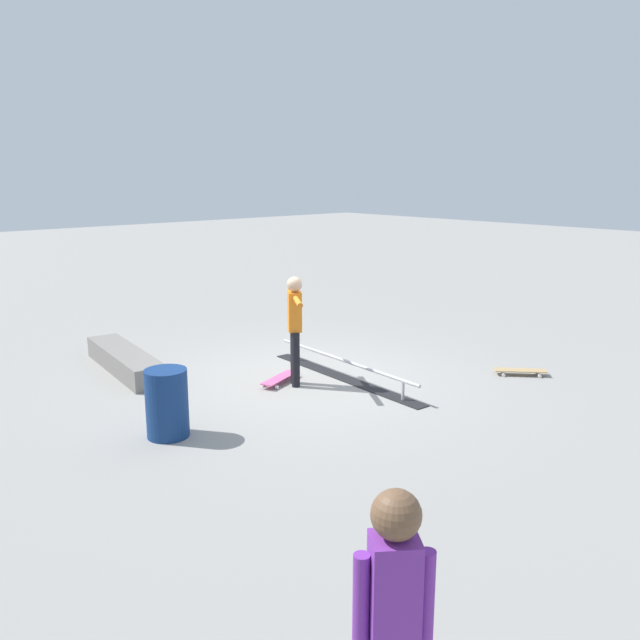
{
  "coord_description": "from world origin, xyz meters",
  "views": [
    {
      "loc": [
        -7.22,
        6.22,
        3.1
      ],
      "look_at": [
        -0.32,
        0.03,
        1.0
      ],
      "focal_mm": 36.76,
      "sensor_mm": 36.0,
      "label": 1
    }
  ],
  "objects_px": {
    "skate_ledge": "(125,361)",
    "bystander_purple_shirt": "(393,637)",
    "skateboard_main": "(280,378)",
    "grind_rail": "(344,370)",
    "loose_skateboard_natural": "(520,371)",
    "skater_main": "(295,323)",
    "trash_bin": "(167,403)"
  },
  "relations": [
    {
      "from": "skate_ledge",
      "to": "skateboard_main",
      "type": "relative_size",
      "value": 2.97
    },
    {
      "from": "skater_main",
      "to": "trash_bin",
      "type": "bearing_deg",
      "value": -45.83
    },
    {
      "from": "skateboard_main",
      "to": "trash_bin",
      "type": "height_order",
      "value": "trash_bin"
    },
    {
      "from": "skateboard_main",
      "to": "loose_skateboard_natural",
      "type": "xyz_separation_m",
      "value": [
        -2.21,
        -3.03,
        0.0
      ]
    },
    {
      "from": "grind_rail",
      "to": "loose_skateboard_natural",
      "type": "xyz_separation_m",
      "value": [
        -1.71,
        -2.17,
        -0.06
      ]
    },
    {
      "from": "grind_rail",
      "to": "skate_ledge",
      "type": "xyz_separation_m",
      "value": [
        2.63,
        2.32,
        0.03
      ]
    },
    {
      "from": "bystander_purple_shirt",
      "to": "trash_bin",
      "type": "height_order",
      "value": "bystander_purple_shirt"
    },
    {
      "from": "bystander_purple_shirt",
      "to": "trash_bin",
      "type": "xyz_separation_m",
      "value": [
        4.94,
        -1.53,
        -0.56
      ]
    },
    {
      "from": "skate_ledge",
      "to": "skater_main",
      "type": "xyz_separation_m",
      "value": [
        -2.35,
        -1.56,
        0.78
      ]
    },
    {
      "from": "bystander_purple_shirt",
      "to": "skater_main",
      "type": "bearing_deg",
      "value": 90.75
    },
    {
      "from": "skate_ledge",
      "to": "grind_rail",
      "type": "bearing_deg",
      "value": -138.6
    },
    {
      "from": "skater_main",
      "to": "loose_skateboard_natural",
      "type": "height_order",
      "value": "skater_main"
    },
    {
      "from": "grind_rail",
      "to": "skate_ledge",
      "type": "height_order",
      "value": "skate_ledge"
    },
    {
      "from": "skate_ledge",
      "to": "skateboard_main",
      "type": "height_order",
      "value": "skate_ledge"
    },
    {
      "from": "skate_ledge",
      "to": "skateboard_main",
      "type": "bearing_deg",
      "value": -145.68
    },
    {
      "from": "skater_main",
      "to": "skateboard_main",
      "type": "bearing_deg",
      "value": -120.76
    },
    {
      "from": "skateboard_main",
      "to": "skater_main",
      "type": "bearing_deg",
      "value": 95.93
    },
    {
      "from": "skate_ledge",
      "to": "trash_bin",
      "type": "height_order",
      "value": "trash_bin"
    },
    {
      "from": "trash_bin",
      "to": "skate_ledge",
      "type": "bearing_deg",
      "value": -16.03
    },
    {
      "from": "skateboard_main",
      "to": "trash_bin",
      "type": "bearing_deg",
      "value": -3.23
    },
    {
      "from": "grind_rail",
      "to": "skate_ledge",
      "type": "bearing_deg",
      "value": 45.09
    },
    {
      "from": "skate_ledge",
      "to": "loose_skateboard_natural",
      "type": "relative_size",
      "value": 3.35
    },
    {
      "from": "skate_ledge",
      "to": "trash_bin",
      "type": "xyz_separation_m",
      "value": [
        -2.83,
        0.81,
        0.25
      ]
    },
    {
      "from": "skateboard_main",
      "to": "loose_skateboard_natural",
      "type": "distance_m",
      "value": 3.75
    },
    {
      "from": "skater_main",
      "to": "trash_bin",
      "type": "relative_size",
      "value": 1.96
    },
    {
      "from": "grind_rail",
      "to": "loose_skateboard_natural",
      "type": "bearing_deg",
      "value": -124.63
    },
    {
      "from": "skater_main",
      "to": "skateboard_main",
      "type": "height_order",
      "value": "skater_main"
    },
    {
      "from": "skate_ledge",
      "to": "bystander_purple_shirt",
      "type": "bearing_deg",
      "value": 163.22
    },
    {
      "from": "skateboard_main",
      "to": "bystander_purple_shirt",
      "type": "bearing_deg",
      "value": 35.68
    },
    {
      "from": "skate_ledge",
      "to": "skater_main",
      "type": "distance_m",
      "value": 2.93
    },
    {
      "from": "grind_rail",
      "to": "skater_main",
      "type": "xyz_separation_m",
      "value": [
        0.27,
        0.75,
        0.81
      ]
    },
    {
      "from": "skater_main",
      "to": "bystander_purple_shirt",
      "type": "distance_m",
      "value": 6.68
    }
  ]
}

